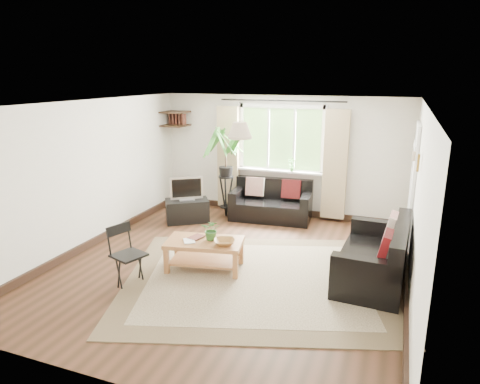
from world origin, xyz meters
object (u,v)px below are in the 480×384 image
at_px(sofa_right, 373,252).
at_px(folding_chair, 129,256).
at_px(coffee_table, 205,255).
at_px(tv_stand, 187,211).
at_px(palm_stand, 226,173).
at_px(sofa_back, 271,201).

distance_m(sofa_right, folding_chair, 3.35).
distance_m(coffee_table, tv_stand, 2.21).
height_order(palm_stand, folding_chair, palm_stand).
xyz_separation_m(sofa_back, palm_stand, (-0.90, -0.14, 0.53)).
bearing_deg(sofa_back, tv_stand, -159.63).
relative_size(coffee_table, tv_stand, 1.36).
distance_m(coffee_table, palm_stand, 2.58).
relative_size(sofa_right, folding_chair, 2.08).
height_order(sofa_back, coffee_table, sofa_back).
bearing_deg(coffee_table, sofa_right, 12.99).
bearing_deg(coffee_table, palm_stand, 105.22).
height_order(sofa_right, coffee_table, sofa_right).
relative_size(sofa_right, palm_stand, 0.95).
relative_size(sofa_back, palm_stand, 0.86).
bearing_deg(coffee_table, sofa_back, 84.36).
bearing_deg(folding_chair, tv_stand, 29.58).
bearing_deg(coffee_table, tv_stand, 124.10).
xyz_separation_m(sofa_right, tv_stand, (-3.56, 1.29, -0.18)).
height_order(tv_stand, palm_stand, palm_stand).
xyz_separation_m(sofa_right, folding_chair, (-3.08, -1.32, 0.01)).
distance_m(sofa_right, tv_stand, 3.80).
height_order(sofa_right, tv_stand, sofa_right).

